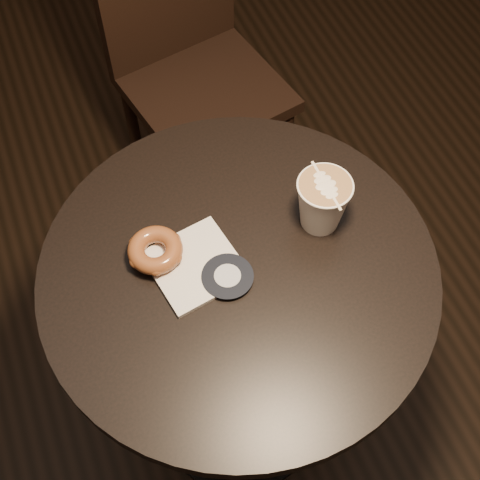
{
  "coord_description": "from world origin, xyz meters",
  "views": [
    {
      "loc": [
        -0.21,
        -0.54,
        1.75
      ],
      "look_at": [
        0.01,
        0.03,
        0.79
      ],
      "focal_mm": 50.0,
      "sensor_mm": 36.0,
      "label": 1
    }
  ],
  "objects_px": {
    "doughnut": "(155,250)",
    "cafe_table": "(239,317)",
    "pastry_bag": "(195,265)",
    "chair": "(186,42)",
    "latte_cup": "(322,203)"
  },
  "relations": [
    {
      "from": "chair",
      "to": "doughnut",
      "type": "distance_m",
      "value": 0.82
    },
    {
      "from": "cafe_table",
      "to": "doughnut",
      "type": "distance_m",
      "value": 0.27
    },
    {
      "from": "pastry_bag",
      "to": "latte_cup",
      "type": "height_order",
      "value": "latte_cup"
    },
    {
      "from": "chair",
      "to": "latte_cup",
      "type": "relative_size",
      "value": 9.01
    },
    {
      "from": "pastry_bag",
      "to": "doughnut",
      "type": "bearing_deg",
      "value": 133.31
    },
    {
      "from": "cafe_table",
      "to": "latte_cup",
      "type": "bearing_deg",
      "value": 11.59
    },
    {
      "from": "chair",
      "to": "latte_cup",
      "type": "xyz_separation_m",
      "value": [
        -0.0,
        -0.77,
        0.26
      ]
    },
    {
      "from": "pastry_bag",
      "to": "doughnut",
      "type": "relative_size",
      "value": 1.52
    },
    {
      "from": "doughnut",
      "to": "cafe_table",
      "type": "bearing_deg",
      "value": -29.98
    },
    {
      "from": "chair",
      "to": "doughnut",
      "type": "bearing_deg",
      "value": -123.43
    },
    {
      "from": "cafe_table",
      "to": "latte_cup",
      "type": "relative_size",
      "value": 6.93
    },
    {
      "from": "chair",
      "to": "latte_cup",
      "type": "height_order",
      "value": "chair"
    },
    {
      "from": "pastry_bag",
      "to": "latte_cup",
      "type": "bearing_deg",
      "value": -8.16
    },
    {
      "from": "pastry_bag",
      "to": "cafe_table",
      "type": "bearing_deg",
      "value": -32.71
    },
    {
      "from": "cafe_table",
      "to": "chair",
      "type": "xyz_separation_m",
      "value": [
        0.17,
        0.8,
        -0.01
      ]
    }
  ]
}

